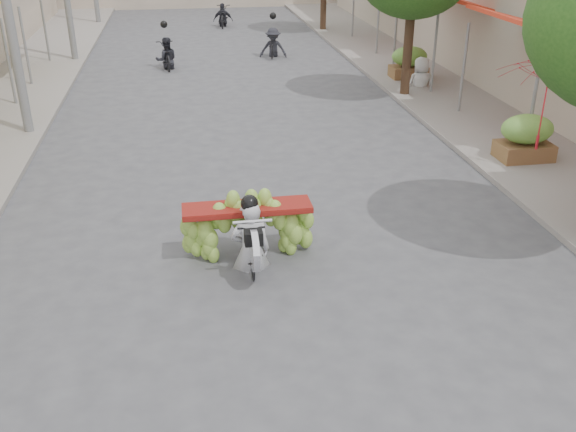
{
  "coord_description": "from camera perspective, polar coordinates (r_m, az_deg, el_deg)",
  "views": [
    {
      "loc": [
        -1.38,
        -4.79,
        5.3
      ],
      "look_at": [
        0.05,
        3.85,
        1.1
      ],
      "focal_mm": 40.0,
      "sensor_mm": 36.0,
      "label": 1
    }
  ],
  "objects": [
    {
      "name": "bg_motorbike_c",
      "position": [
        33.38,
        -5.82,
        17.71
      ],
      "size": [
        1.04,
        1.82,
        1.95
      ],
      "color": "black",
      "rests_on": "ground"
    },
    {
      "name": "bg_motorbike_a",
      "position": [
        24.46,
        -10.81,
        14.45
      ],
      "size": [
        0.84,
        1.68,
        1.95
      ],
      "color": "black",
      "rests_on": "ground"
    },
    {
      "name": "bg_motorbike_b",
      "position": [
        26.03,
        -1.34,
        15.81
      ],
      "size": [
        1.15,
        1.63,
        1.95
      ],
      "color": "black",
      "rests_on": "ground"
    },
    {
      "name": "market_umbrella",
      "position": [
        14.36,
        22.49,
        12.86
      ],
      "size": [
        2.73,
        2.73,
        1.98
      ],
      "rotation": [
        0.0,
        0.0,
        -0.31
      ],
      "color": "red",
      "rests_on": "ground"
    },
    {
      "name": "produce_crate_far",
      "position": [
        22.6,
        10.72,
        13.48
      ],
      "size": [
        1.2,
        0.88,
        1.16
      ],
      "color": "brown",
      "rests_on": "ground"
    },
    {
      "name": "produce_crate_mid",
      "position": [
        15.56,
        20.44,
        6.85
      ],
      "size": [
        1.2,
        0.88,
        1.16
      ],
      "color": "brown",
      "rests_on": "ground"
    },
    {
      "name": "sidewalk_right",
      "position": [
        22.12,
        13.43,
        11.24
      ],
      "size": [
        4.0,
        60.0,
        0.12
      ],
      "primitive_type": "cube",
      "color": "gray",
      "rests_on": "ground"
    },
    {
      "name": "banana_motorbike",
      "position": [
        10.39,
        -3.51,
        -0.55
      ],
      "size": [
        2.2,
        1.77,
        2.18
      ],
      "color": "black",
      "rests_on": "ground"
    },
    {
      "name": "pedestrian",
      "position": [
        21.47,
        11.88,
        13.67
      ],
      "size": [
        0.93,
        0.57,
        1.85
      ],
      "rotation": [
        0.0,
        0.0,
        3.17
      ],
      "color": "silver",
      "rests_on": "ground"
    }
  ]
}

